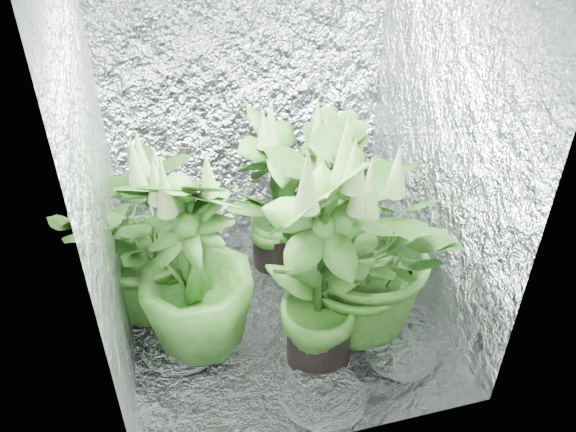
# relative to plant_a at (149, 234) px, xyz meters

# --- Properties ---
(ground) EXTENTS (1.60, 1.60, 0.00)m
(ground) POSITION_rel_plant_a_xyz_m (0.64, -0.24, -0.49)
(ground) COLOR silver
(ground) RESTS_ON ground
(walls) EXTENTS (1.62, 1.62, 2.00)m
(walls) POSITION_rel_plant_a_xyz_m (0.64, -0.24, 0.51)
(walls) COLOR silver
(walls) RESTS_ON ground
(plant_a) EXTENTS (0.90, 0.90, 1.03)m
(plant_a) POSITION_rel_plant_a_xyz_m (0.00, 0.00, 0.00)
(plant_a) COLOR black
(plant_a) RESTS_ON ground
(plant_b) EXTENTS (0.72, 0.72, 1.06)m
(plant_b) POSITION_rel_plant_a_xyz_m (0.71, 0.20, 0.00)
(plant_b) COLOR black
(plant_b) RESTS_ON ground
(plant_c) EXTENTS (0.66, 0.66, 0.99)m
(plant_c) POSITION_rel_plant_a_xyz_m (1.05, 0.17, -0.04)
(plant_c) COLOR black
(plant_c) RESTS_ON ground
(plant_d) EXTENTS (0.73, 0.73, 1.12)m
(plant_d) POSITION_rel_plant_a_xyz_m (0.19, -0.34, 0.03)
(plant_d) COLOR black
(plant_d) RESTS_ON ground
(plant_e) EXTENTS (1.16, 1.16, 1.12)m
(plant_e) POSITION_rel_plant_a_xyz_m (1.00, -0.47, 0.04)
(plant_e) COLOR black
(plant_e) RESTS_ON ground
(plant_f) EXTENTS (0.85, 0.85, 1.27)m
(plant_f) POSITION_rel_plant_a_xyz_m (0.74, -0.58, 0.10)
(plant_f) COLOR black
(plant_f) RESTS_ON ground
(circulation_fan) EXTENTS (0.15, 0.26, 0.31)m
(circulation_fan) POSITION_rel_plant_a_xyz_m (1.27, 0.39, -0.36)
(circulation_fan) COLOR black
(circulation_fan) RESTS_ON ground
(plant_label) EXTENTS (0.05, 0.03, 0.08)m
(plant_label) POSITION_rel_plant_a_xyz_m (0.81, -0.62, -0.19)
(plant_label) COLOR white
(plant_label) RESTS_ON plant_f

